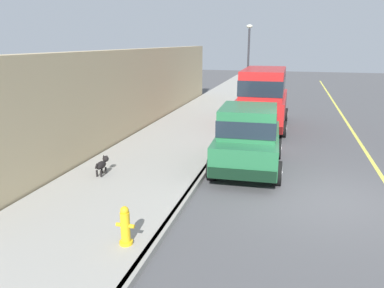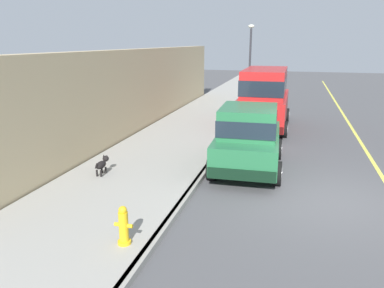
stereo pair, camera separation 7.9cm
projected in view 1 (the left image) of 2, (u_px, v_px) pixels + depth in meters
name	position (u px, v px, depth m)	size (l,w,h in m)	color
ground_plane	(327.00, 198.00, 8.85)	(80.00, 80.00, 0.00)	#4C4C4F
curb	(197.00, 183.00, 9.62)	(0.16, 64.00, 0.14)	gray
sidewalk	(133.00, 177.00, 10.07)	(3.60, 64.00, 0.14)	#99968E
car_green_hatchback	(248.00, 137.00, 10.60)	(2.06, 3.86, 1.88)	#23663D
car_red_van	(263.00, 96.00, 15.78)	(2.15, 4.90, 2.52)	red
dog_black	(102.00, 164.00, 9.98)	(0.21, 0.75, 0.49)	black
fire_hydrant	(125.00, 227.00, 6.51)	(0.34, 0.24, 0.72)	gold
street_lamp	(248.00, 54.00, 21.61)	(0.36, 0.36, 4.42)	#2D2D33
building_facade	(142.00, 89.00, 15.62)	(0.50, 20.00, 3.33)	tan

